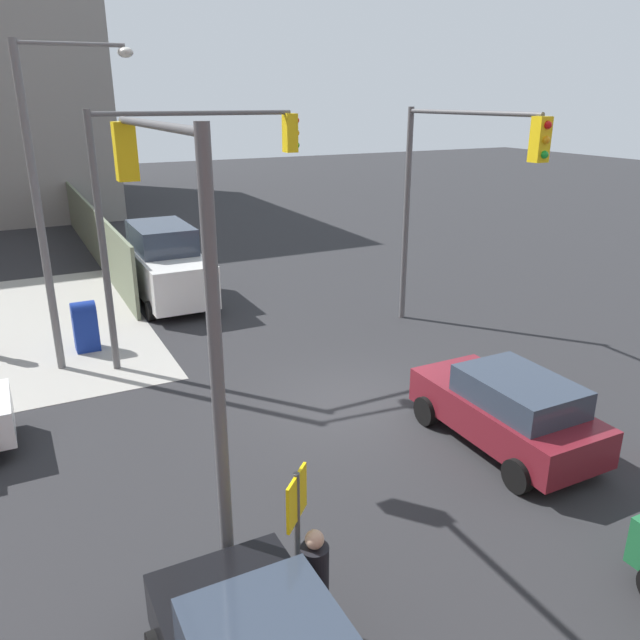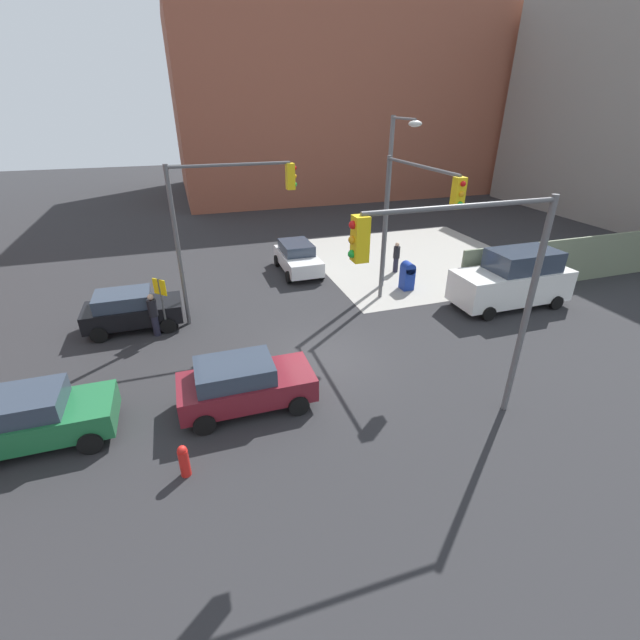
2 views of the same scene
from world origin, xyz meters
name	(u,v)px [view 1 (image 1 of 2)]	position (x,y,z in m)	size (l,w,h in m)	color
ground_plane	(349,403)	(0.00, 0.00, 0.00)	(120.00, 120.00, 0.00)	#28282B
construction_fence	(85,222)	(19.84, 3.20, 1.20)	(23.68, 0.12, 2.40)	slate
traffic_signal_nw_corner	(171,255)	(-2.60, 4.50, 4.60)	(5.03, 0.36, 6.50)	#59595B
traffic_signal_se_corner	(452,180)	(2.42, -4.50, 4.63)	(5.46, 0.36, 6.50)	#59595B
traffic_signal_ne_corner	(182,186)	(4.50, 2.41, 4.63)	(0.36, 5.47, 6.50)	#59595B
street_lamp_corner	(51,187)	(5.16, 5.43, 4.70)	(0.62, 2.67, 8.00)	slate
warning_sign_two_way	(297,525)	(-5.40, 3.85, 1.64)	(0.48, 0.48, 2.40)	#4C4C4C
mailbox_blue	(85,324)	(6.20, 5.00, 0.76)	(0.56, 0.64, 1.43)	navy
hatchback_maroon	(508,409)	(-3.10, -1.89, 0.84)	(4.08, 2.02, 1.62)	maroon
van_white_delivery	(166,264)	(9.83, 1.80, 1.28)	(5.40, 2.32, 2.62)	white
pedestrian_crossing	(315,588)	(-5.80, 3.80, 0.95)	(0.36, 0.36, 1.81)	black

